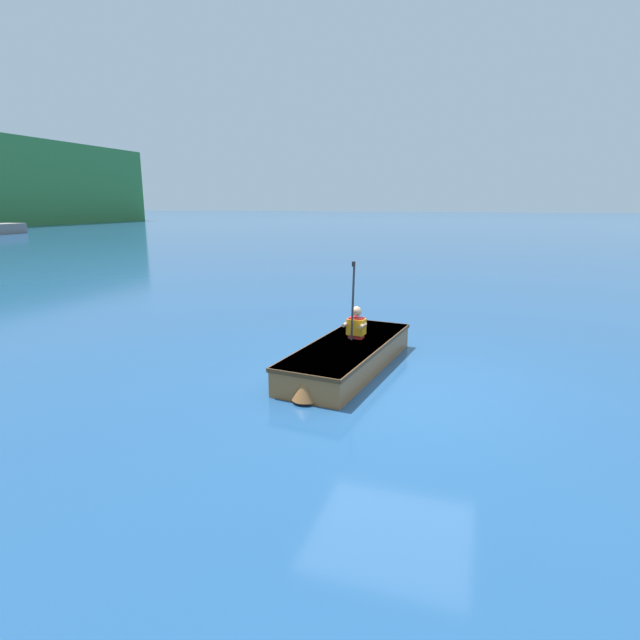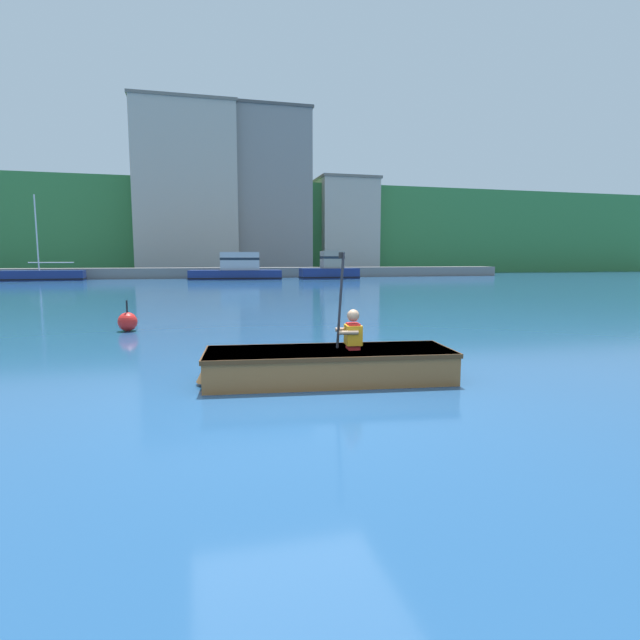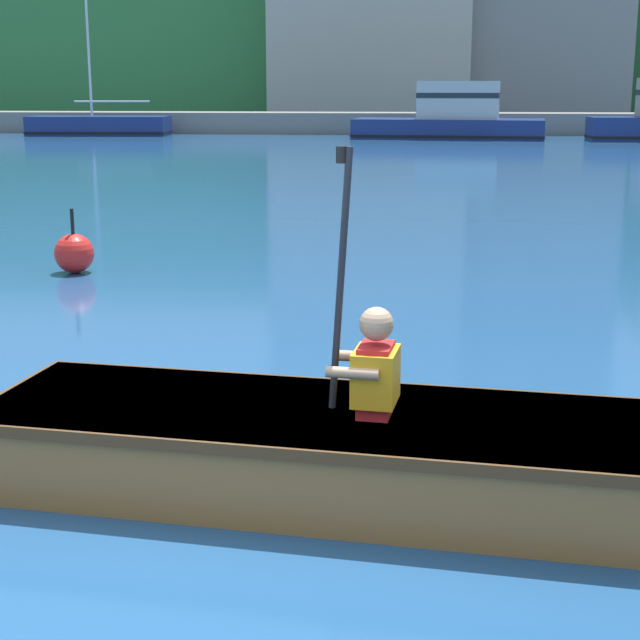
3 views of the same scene
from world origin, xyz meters
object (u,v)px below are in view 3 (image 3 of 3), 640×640
at_px(moored_boat_dock_center_near, 452,118).
at_px(person_paddler, 373,365).
at_px(rowboat_foreground, 302,444).
at_px(channel_buoy, 74,253).
at_px(moored_boat_dock_center_far, 99,126).

relative_size(moored_boat_dock_center_near, person_paddler, 5.77).
bearing_deg(rowboat_foreground, person_paddler, -6.66).
height_order(person_paddler, channel_buoy, person_paddler).
xyz_separation_m(moored_boat_dock_center_near, person_paddler, (-1.50, -34.81, -0.11)).
distance_m(moored_boat_dock_center_far, person_paddler, 38.36).
bearing_deg(channel_buoy, moored_boat_dock_center_near, 80.05).
distance_m(person_paddler, channel_buoy, 6.83).
bearing_deg(channel_buoy, moored_boat_dock_center_far, 107.53).
height_order(rowboat_foreground, person_paddler, person_paddler).
xyz_separation_m(moored_boat_dock_center_far, person_paddler, (13.15, -36.04, 0.30)).
bearing_deg(moored_boat_dock_center_near, person_paddler, -92.46).
bearing_deg(rowboat_foreground, moored_boat_dock_center_far, 109.56).
relative_size(moored_boat_dock_center_near, moored_boat_dock_center_far, 1.18).
relative_size(moored_boat_dock_center_far, rowboat_foreground, 1.83).
bearing_deg(moored_boat_dock_center_far, channel_buoy, -72.47).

